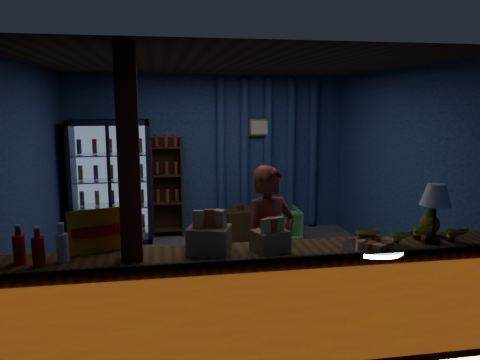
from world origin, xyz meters
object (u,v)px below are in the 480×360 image
object	(u,v)px
shopkeeper	(270,246)
pastry_tray	(373,246)
green_chair	(280,225)
table_lamp	(436,197)

from	to	relation	value
shopkeeper	pastry_tray	bearing A→B (deg)	-70.23
green_chair	pastry_tray	xyz separation A→B (m)	(-0.11, -3.37, 0.71)
green_chair	pastry_tray	world-z (taller)	pastry_tray
green_chair	shopkeeper	bearing A→B (deg)	74.46
shopkeeper	table_lamp	distance (m)	1.57
pastry_tray	table_lamp	world-z (taller)	table_lamp
pastry_tray	table_lamp	distance (m)	0.71
green_chair	pastry_tray	distance (m)	3.44
shopkeeper	table_lamp	bearing A→B (deg)	-50.69
shopkeeper	table_lamp	world-z (taller)	shopkeeper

